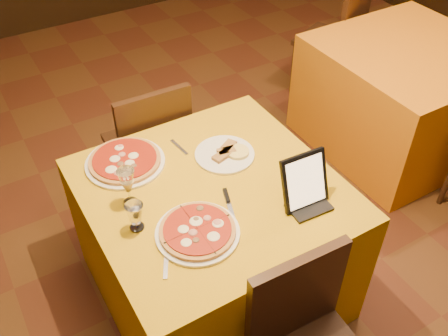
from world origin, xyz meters
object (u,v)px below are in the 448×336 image
side_table (402,97)px  pizza_near (198,232)px  wine_glass (128,187)px  pizza_far (125,161)px  main_table (213,242)px  chair_main_far (146,144)px  water_glass (135,217)px  chair_side_far (328,40)px  tablet (305,181)px

side_table → pizza_near: (-1.96, -0.67, 0.39)m
wine_glass → pizza_far: bearing=72.7°
main_table → pizza_far: bearing=127.8°
side_table → chair_main_far: 1.81m
main_table → chair_main_far: bearing=90.0°
main_table → water_glass: bearing=-172.6°
chair_main_far → main_table: bearing=91.5°
pizza_near → pizza_far: size_ratio=0.92×
pizza_near → pizza_far: 0.57m
side_table → chair_side_far: 0.82m
pizza_near → wine_glass: size_ratio=1.83×
chair_side_far → pizza_far: size_ratio=2.42×
chair_side_far → pizza_far: 2.27m
main_table → water_glass: size_ratio=8.46×
main_table → chair_main_far: 0.80m
chair_side_far → tablet: (-1.48, -1.55, 0.41)m
wine_glass → chair_main_far: bearing=63.2°
tablet → pizza_near: bearing=175.7°
chair_main_far → wine_glass: 0.87m
side_table → wine_glass: (-2.13, -0.36, 0.47)m
chair_main_far → side_table: bearing=170.9°
main_table → chair_main_far: chair_main_far is taller
chair_side_far → wine_glass: (-2.13, -1.18, 0.39)m
tablet → chair_main_far: bearing=108.8°
side_table → chair_main_far: bearing=169.4°
main_table → tablet: 0.64m
main_table → chair_side_far: size_ratio=1.21×
pizza_far → water_glass: water_glass is taller
water_glass → tablet: (0.68, -0.22, 0.06)m
pizza_far → tablet: (0.57, -0.62, 0.10)m
water_glass → side_table: bearing=13.3°
main_table → side_table: same height
side_table → main_table: bearing=-165.4°
chair_side_far → tablet: bearing=24.5°
chair_main_far → pizza_near: (-0.19, -1.00, 0.31)m
main_table → pizza_near: size_ratio=3.17×
main_table → side_table: bearing=14.6°
pizza_far → wine_glass: bearing=-107.3°
side_table → wine_glass: bearing=-170.3°
side_table → chair_main_far: chair_main_far is taller
chair_side_far → wine_glass: size_ratio=4.79×
tablet → main_table: bearing=140.5°
chair_side_far → pizza_far: bearing=2.5°
chair_side_far → pizza_near: chair_side_far is taller
pizza_far → water_glass: size_ratio=2.90×
chair_main_far → pizza_far: chair_main_far is taller
pizza_far → tablet: bearing=-47.8°
side_table → pizza_near: bearing=-161.1°
wine_glass → chair_side_far: bearing=29.0°
chair_main_far → tablet: tablet is taller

